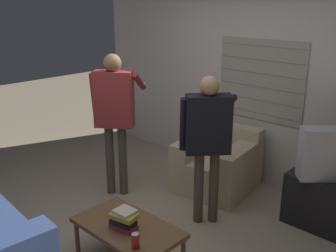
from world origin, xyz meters
TOP-DOWN VIEW (x-y plane):
  - ground_plane at (0.00, 0.00)m, footprint 16.00×16.00m
  - wall_back at (0.01, 2.03)m, footprint 5.20×0.08m
  - armchair_beige at (0.00, 1.45)m, footprint 0.95×1.00m
  - coffee_table at (0.34, -0.34)m, footprint 0.96×0.55m
  - person_left_standing at (-0.80, 0.48)m, footprint 0.53×0.84m
  - person_right_standing at (0.38, 0.71)m, footprint 0.50×0.79m
  - book_stack at (0.35, -0.39)m, footprint 0.25×0.19m
  - soda_can at (0.63, -0.51)m, footprint 0.07×0.07m
  - spare_remote at (0.17, -0.33)m, footprint 0.12×0.12m

SIDE VIEW (x-z plane):
  - ground_plane at x=0.00m, z-range 0.00..0.00m
  - armchair_beige at x=0.00m, z-range -0.06..0.69m
  - coffee_table at x=0.34m, z-range 0.16..0.56m
  - spare_remote at x=0.17m, z-range 0.40..0.42m
  - soda_can at x=0.63m, z-range 0.40..0.52m
  - book_stack at x=0.35m, z-range 0.40..0.57m
  - person_right_standing at x=0.38m, z-range 0.21..1.78m
  - person_left_standing at x=-0.80m, z-range 0.23..1.93m
  - wall_back at x=0.01m, z-range 0.00..2.55m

